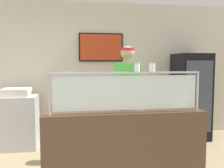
# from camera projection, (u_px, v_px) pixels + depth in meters

# --- Properties ---
(ground_plane) EXTENTS (12.00, 12.00, 0.00)m
(ground_plane) POSITION_uv_depth(u_px,v_px,m) (113.00, 162.00, 3.72)
(ground_plane) COLOR tan
(ground_plane) RESTS_ON ground
(shop_rear_unit) EXTENTS (6.27, 0.13, 2.70)m
(shop_rear_unit) POSITION_uv_depth(u_px,v_px,m) (102.00, 70.00, 4.97)
(shop_rear_unit) COLOR beige
(shop_rear_unit) RESTS_ON ground
(serving_counter) EXTENTS (1.87, 0.71, 0.95)m
(serving_counter) POSITION_uv_depth(u_px,v_px,m) (121.00, 146.00, 3.04)
(serving_counter) COLOR #4C3828
(serving_counter) RESTS_ON ground
(sneeze_guard) EXTENTS (1.69, 0.06, 0.46)m
(sneeze_guard) POSITION_uv_depth(u_px,v_px,m) (127.00, 87.00, 2.69)
(sneeze_guard) COLOR #B2B5BC
(sneeze_guard) RESTS_ON serving_counter
(pizza_tray) EXTENTS (0.45, 0.45, 0.04)m
(pizza_tray) POSITION_uv_depth(u_px,v_px,m) (128.00, 106.00, 3.06)
(pizza_tray) COLOR #9EA0A8
(pizza_tray) RESTS_ON serving_counter
(pizza_server) EXTENTS (0.14, 0.29, 0.01)m
(pizza_server) POSITION_uv_depth(u_px,v_px,m) (126.00, 105.00, 3.04)
(pizza_server) COLOR #ADAFB7
(pizza_server) RESTS_ON pizza_tray
(parmesan_shaker) EXTENTS (0.06, 0.06, 0.10)m
(parmesan_shaker) POSITION_uv_depth(u_px,v_px,m) (137.00, 68.00, 2.68)
(parmesan_shaker) COLOR white
(parmesan_shaker) RESTS_ON sneeze_guard
(pepper_flake_shaker) EXTENTS (0.07, 0.07, 0.10)m
(pepper_flake_shaker) POSITION_uv_depth(u_px,v_px,m) (152.00, 68.00, 2.71)
(pepper_flake_shaker) COLOR white
(pepper_flake_shaker) RESTS_ON sneeze_guard
(worker_figure) EXTENTS (0.41, 0.50, 1.76)m
(worker_figure) POSITION_uv_depth(u_px,v_px,m) (128.00, 96.00, 3.73)
(worker_figure) COLOR #23232D
(worker_figure) RESTS_ON ground
(drink_fridge) EXTENTS (0.62, 0.65, 1.68)m
(drink_fridge) POSITION_uv_depth(u_px,v_px,m) (191.00, 96.00, 4.85)
(drink_fridge) COLOR black
(drink_fridge) RESTS_ON ground
(prep_shelf) EXTENTS (0.70, 0.55, 0.92)m
(prep_shelf) POSITION_uv_depth(u_px,v_px,m) (17.00, 122.00, 4.32)
(prep_shelf) COLOR #B7BABF
(prep_shelf) RESTS_ON ground
(pizza_box_stack) EXTENTS (0.48, 0.47, 0.13)m
(pizza_box_stack) POSITION_uv_depth(u_px,v_px,m) (16.00, 92.00, 4.27)
(pizza_box_stack) COLOR silver
(pizza_box_stack) RESTS_ON prep_shelf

